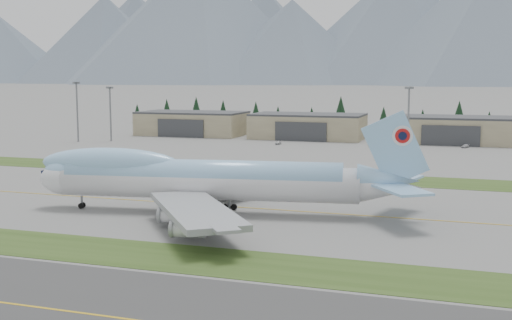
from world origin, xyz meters
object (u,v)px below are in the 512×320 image
(service_vehicle_a, at_px, (278,144))
(service_vehicle_c, at_px, (465,148))
(boeing_747_freighter, at_px, (204,179))
(hangar_center, at_px, (308,126))
(service_vehicle_b, at_px, (372,147))
(hangar_left, at_px, (192,123))
(hangar_right, at_px, (451,130))

(service_vehicle_a, bearing_deg, service_vehicle_c, 12.35)
(boeing_747_freighter, height_order, hangar_center, boeing_747_freighter)
(boeing_747_freighter, relative_size, service_vehicle_c, 17.81)
(hangar_center, height_order, service_vehicle_b, hangar_center)
(hangar_left, bearing_deg, hangar_right, 0.00)
(hangar_center, xyz_separation_m, service_vehicle_b, (31.54, -25.38, -5.39))
(boeing_747_freighter, distance_m, hangar_left, 172.49)
(hangar_left, bearing_deg, boeing_747_freighter, -65.44)
(hangar_left, xyz_separation_m, hangar_right, (115.00, 0.00, 0.00))
(hangar_left, relative_size, hangar_center, 1.00)
(hangar_center, xyz_separation_m, service_vehicle_c, (65.60, -18.10, -5.39))
(hangar_left, height_order, service_vehicle_a, hangar_left)
(hangar_left, distance_m, service_vehicle_b, 90.35)
(boeing_747_freighter, distance_m, hangar_center, 157.77)
(boeing_747_freighter, distance_m, hangar_right, 162.75)
(boeing_747_freighter, distance_m, service_vehicle_c, 147.29)
(boeing_747_freighter, distance_m, service_vehicle_b, 132.51)
(hangar_left, xyz_separation_m, hangar_center, (55.00, 0.00, 0.00))
(hangar_center, relative_size, service_vehicle_c, 10.82)
(service_vehicle_b, bearing_deg, hangar_left, 60.93)
(boeing_747_freighter, bearing_deg, hangar_right, 65.76)
(hangar_right, bearing_deg, hangar_center, 180.00)
(hangar_center, bearing_deg, service_vehicle_a, -100.43)
(boeing_747_freighter, relative_size, hangar_center, 1.65)
(service_vehicle_b, relative_size, service_vehicle_c, 0.71)
(hangar_center, distance_m, service_vehicle_c, 68.27)
(hangar_right, distance_m, service_vehicle_b, 38.51)
(hangar_right, height_order, service_vehicle_c, hangar_right)
(hangar_left, bearing_deg, hangar_center, 0.00)
(service_vehicle_b, xyz_separation_m, service_vehicle_c, (34.06, 7.28, 0.00))
(boeing_747_freighter, bearing_deg, hangar_left, 105.75)
(hangar_left, height_order, hangar_center, same)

